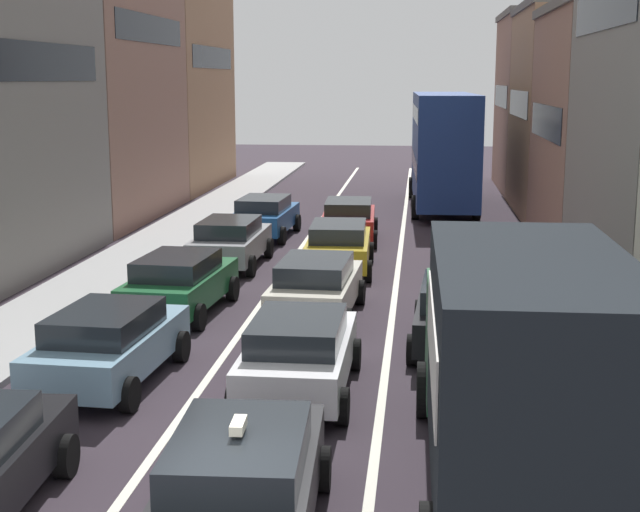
# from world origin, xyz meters

# --- Properties ---
(sidewalk_left) EXTENTS (2.60, 64.00, 0.14)m
(sidewalk_left) POSITION_xyz_m (-6.70, 20.00, 0.07)
(sidewalk_left) COLOR #A1A1A1
(sidewalk_left) RESTS_ON ground
(lane_stripe_left) EXTENTS (0.16, 60.00, 0.01)m
(lane_stripe_left) POSITION_xyz_m (-1.70, 20.00, 0.01)
(lane_stripe_left) COLOR silver
(lane_stripe_left) RESTS_ON ground
(lane_stripe_right) EXTENTS (0.16, 60.00, 0.01)m
(lane_stripe_right) POSITION_xyz_m (1.70, 20.00, 0.01)
(lane_stripe_right) COLOR silver
(lane_stripe_right) RESTS_ON ground
(building_row_left) EXTENTS (7.20, 43.90, 14.19)m
(building_row_left) POSITION_xyz_m (-12.00, 23.83, 6.03)
(building_row_left) COLOR #B2ADA3
(building_row_left) RESTS_ON ground
(removalist_box_truck) EXTENTS (2.76, 7.73, 3.58)m
(removalist_box_truck) POSITION_xyz_m (3.70, 3.09, 1.97)
(removalist_box_truck) COLOR #1E5933
(removalist_box_truck) RESTS_ON ground
(taxi_centre_lane_front) EXTENTS (2.22, 4.38, 1.66)m
(taxi_centre_lane_front) POSITION_xyz_m (0.17, 1.46, 0.80)
(taxi_centre_lane_front) COLOR black
(taxi_centre_lane_front) RESTS_ON ground
(sedan_centre_lane_second) EXTENTS (2.06, 4.30, 1.49)m
(sedan_centre_lane_second) POSITION_xyz_m (0.17, 6.93, 0.80)
(sedan_centre_lane_second) COLOR silver
(sedan_centre_lane_second) RESTS_ON ground
(wagon_left_lane_second) EXTENTS (2.25, 4.39, 1.49)m
(wagon_left_lane_second) POSITION_xyz_m (-3.49, 7.14, 0.80)
(wagon_left_lane_second) COLOR #759EB7
(wagon_left_lane_second) RESTS_ON ground
(hatchback_centre_lane_third) EXTENTS (2.20, 4.37, 1.49)m
(hatchback_centre_lane_third) POSITION_xyz_m (-0.13, 12.31, 0.80)
(hatchback_centre_lane_third) COLOR beige
(hatchback_centre_lane_third) RESTS_ON ground
(sedan_left_lane_third) EXTENTS (2.29, 4.41, 1.49)m
(sedan_left_lane_third) POSITION_xyz_m (-3.52, 12.38, 0.80)
(sedan_left_lane_third) COLOR #19592D
(sedan_left_lane_third) RESTS_ON ground
(coupe_centre_lane_fourth) EXTENTS (2.18, 4.36, 1.49)m
(coupe_centre_lane_fourth) POSITION_xyz_m (-0.07, 17.78, 0.80)
(coupe_centre_lane_fourth) COLOR #B29319
(coupe_centre_lane_fourth) RESTS_ON ground
(sedan_left_lane_fourth) EXTENTS (2.12, 4.33, 1.49)m
(sedan_left_lane_fourth) POSITION_xyz_m (-3.45, 18.17, 0.80)
(sedan_left_lane_fourth) COLOR gray
(sedan_left_lane_fourth) RESTS_ON ground
(sedan_centre_lane_fifth) EXTENTS (2.21, 4.37, 1.49)m
(sedan_centre_lane_fifth) POSITION_xyz_m (-0.18, 22.96, 0.80)
(sedan_centre_lane_fifth) COLOR #A51E1E
(sedan_centre_lane_fifth) RESTS_ON ground
(sedan_left_lane_fifth) EXTENTS (2.23, 4.38, 1.49)m
(sedan_left_lane_fifth) POSITION_xyz_m (-3.29, 23.47, 0.80)
(sedan_left_lane_fifth) COLOR #194C8C
(sedan_left_lane_fifth) RESTS_ON ground
(sedan_right_lane_behind_truck) EXTENTS (2.23, 4.38, 1.49)m
(sedan_right_lane_behind_truck) POSITION_xyz_m (3.21, 10.26, 0.80)
(sedan_right_lane_behind_truck) COLOR black
(sedan_right_lane_behind_truck) RESTS_ON ground
(bus_mid_queue_primary) EXTENTS (3.04, 10.57, 5.06)m
(bus_mid_queue_primary) POSITION_xyz_m (3.30, 31.59, 2.83)
(bus_mid_queue_primary) COLOR navy
(bus_mid_queue_primary) RESTS_ON ground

